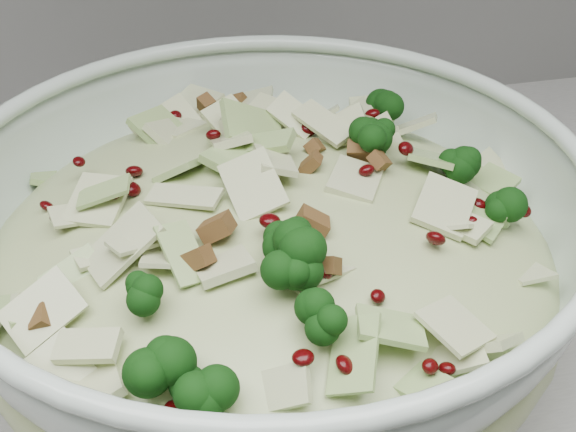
% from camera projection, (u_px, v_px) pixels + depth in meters
% --- Properties ---
extents(mixing_bowl, '(0.41, 0.41, 0.16)m').
position_uv_depth(mixing_bowl, '(269.00, 266.00, 0.52)').
color(mixing_bowl, silver).
rests_on(mixing_bowl, counter).
extents(salad, '(0.40, 0.40, 0.16)m').
position_uv_depth(salad, '(269.00, 233.00, 0.51)').
color(salad, beige).
rests_on(salad, mixing_bowl).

